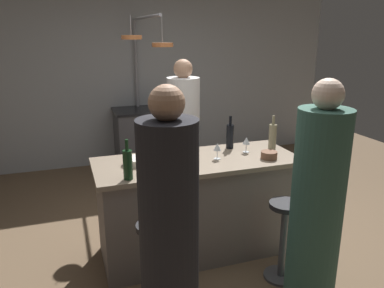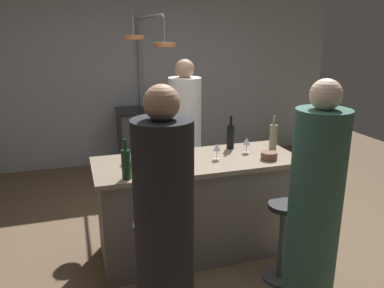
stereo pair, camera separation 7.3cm
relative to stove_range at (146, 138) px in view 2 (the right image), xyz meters
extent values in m
plane|color=brown|center=(0.00, -2.45, -0.45)|extent=(9.00, 9.00, 0.00)
cube|color=#9EA3A8|center=(0.00, 0.40, 0.85)|extent=(6.40, 0.16, 2.60)
cube|color=slate|center=(0.00, -2.45, -0.02)|extent=(1.72, 0.66, 0.86)
cube|color=gray|center=(0.00, -2.45, 0.43)|extent=(1.80, 0.72, 0.04)
cube|color=#47474C|center=(0.00, 0.00, -0.02)|extent=(0.76, 0.60, 0.86)
cube|color=black|center=(0.00, 0.00, 0.43)|extent=(0.80, 0.64, 0.03)
cylinder|color=white|center=(0.17, -1.51, 0.31)|extent=(0.36, 0.36, 1.51)
sphere|color=tan|center=(0.17, -1.51, 1.15)|extent=(0.21, 0.21, 0.21)
cylinder|color=#4C4C51|center=(-0.54, -3.07, -0.11)|extent=(0.06, 0.06, 0.62)
cylinder|color=black|center=(-0.54, -3.07, 0.21)|extent=(0.26, 0.26, 0.04)
cylinder|color=black|center=(-0.54, -3.44, 0.31)|extent=(0.36, 0.36, 1.51)
sphere|color=tan|center=(-0.54, -3.44, 1.16)|extent=(0.21, 0.21, 0.21)
cylinder|color=#4C4C51|center=(0.52, -3.07, -0.43)|extent=(0.28, 0.28, 0.02)
cylinder|color=#4C4C51|center=(0.52, -3.07, -0.11)|extent=(0.06, 0.06, 0.62)
cylinder|color=black|center=(0.52, -3.07, 0.21)|extent=(0.26, 0.26, 0.04)
cylinder|color=#33594C|center=(0.52, -3.44, 0.31)|extent=(0.36, 0.36, 1.50)
sphere|color=beige|center=(0.52, -3.44, 1.15)|extent=(0.21, 0.21, 0.21)
cylinder|color=gray|center=(0.00, 0.25, 0.63)|extent=(0.04, 0.04, 2.15)
cylinder|color=gray|center=(0.00, -0.51, 1.70)|extent=(0.04, 1.52, 0.04)
cylinder|color=#B26638|center=(-0.30, -1.14, 1.47)|extent=(0.23, 0.23, 0.04)
cylinder|color=gray|center=(-0.30, -1.12, 1.59)|extent=(0.01, 0.01, 0.23)
cylinder|color=#B26638|center=(0.05, -1.13, 1.39)|extent=(0.24, 0.24, 0.04)
cylinder|color=gray|center=(0.05, -1.12, 1.55)|extent=(0.01, 0.01, 0.31)
cylinder|color=#382319|center=(-0.10, -2.32, 0.56)|extent=(0.05, 0.05, 0.21)
cylinder|color=black|center=(0.41, -2.23, 0.57)|extent=(0.07, 0.07, 0.23)
cylinder|color=black|center=(0.41, -2.23, 0.72)|extent=(0.03, 0.03, 0.08)
cylinder|color=gray|center=(0.76, -2.41, 0.58)|extent=(0.07, 0.07, 0.25)
cylinder|color=gray|center=(0.76, -2.41, 0.74)|extent=(0.03, 0.03, 0.08)
cylinder|color=#B78C8E|center=(-0.36, -2.46, 0.57)|extent=(0.07, 0.07, 0.24)
cylinder|color=#B78C8E|center=(-0.36, -2.46, 0.73)|extent=(0.03, 0.03, 0.08)
cylinder|color=#143319|center=(-0.65, -2.72, 0.57)|extent=(0.07, 0.07, 0.23)
cylinder|color=#143319|center=(-0.65, -2.72, 0.72)|extent=(0.03, 0.03, 0.08)
cylinder|color=silver|center=(0.50, -2.40, 0.46)|extent=(0.06, 0.06, 0.01)
cylinder|color=silver|center=(0.50, -2.40, 0.50)|extent=(0.01, 0.01, 0.07)
cone|color=silver|center=(0.50, -2.40, 0.57)|extent=(0.07, 0.07, 0.06)
cylinder|color=silver|center=(-0.18, -2.52, 0.46)|extent=(0.06, 0.06, 0.01)
cylinder|color=silver|center=(-0.18, -2.52, 0.50)|extent=(0.01, 0.01, 0.07)
cone|color=silver|center=(-0.18, -2.52, 0.57)|extent=(0.07, 0.07, 0.06)
cylinder|color=silver|center=(0.17, -2.49, 0.46)|extent=(0.06, 0.06, 0.01)
cylinder|color=silver|center=(0.17, -2.49, 0.50)|extent=(0.01, 0.01, 0.07)
cone|color=silver|center=(0.17, -2.49, 0.57)|extent=(0.07, 0.07, 0.06)
cylinder|color=brown|center=(0.61, -2.63, 0.49)|extent=(0.14, 0.14, 0.07)
cylinder|color=silver|center=(-0.54, -2.40, 0.48)|extent=(0.20, 0.20, 0.06)
camera|label=1|loc=(-1.07, -5.43, 1.53)|focal=35.62mm
camera|label=2|loc=(-1.00, -5.45, 1.53)|focal=35.62mm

